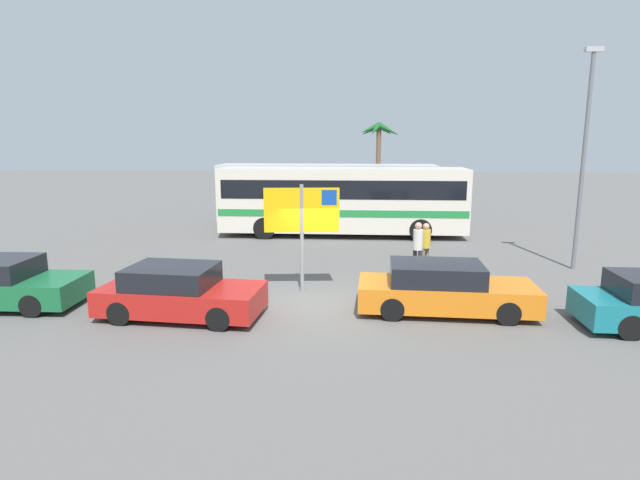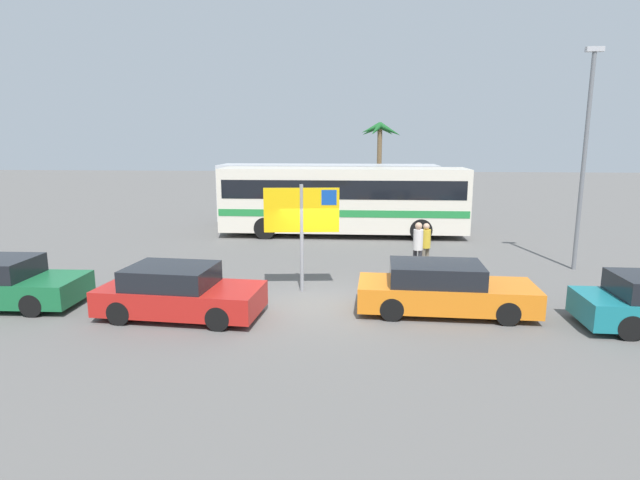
{
  "view_description": "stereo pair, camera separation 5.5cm",
  "coord_description": "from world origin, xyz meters",
  "px_view_note": "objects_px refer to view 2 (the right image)",
  "views": [
    {
      "loc": [
        0.9,
        -13.63,
        4.47
      ],
      "look_at": [
        -0.19,
        2.53,
        1.3
      ],
      "focal_mm": 28.88,
      "sensor_mm": 36.0,
      "label": 1
    },
    {
      "loc": [
        0.96,
        -13.62,
        4.47
      ],
      "look_at": [
        -0.19,
        2.53,
        1.3
      ],
      "focal_mm": 28.88,
      "sensor_mm": 36.0,
      "label": 2
    }
  ],
  "objects_px": {
    "pedestrian_by_bus": "(418,244)",
    "car_red": "(179,292)",
    "bus_front_coach": "(343,198)",
    "ferry_sign": "(303,214)",
    "car_orange": "(443,289)",
    "pedestrian_crossing_lot": "(426,243)",
    "bus_rear_coach": "(328,191)"
  },
  "relations": [
    {
      "from": "bus_front_coach",
      "to": "pedestrian_by_bus",
      "type": "height_order",
      "value": "bus_front_coach"
    },
    {
      "from": "ferry_sign",
      "to": "car_orange",
      "type": "distance_m",
      "value": 4.51
    },
    {
      "from": "car_red",
      "to": "pedestrian_crossing_lot",
      "type": "relative_size",
      "value": 2.53
    },
    {
      "from": "ferry_sign",
      "to": "pedestrian_by_bus",
      "type": "xyz_separation_m",
      "value": [
        3.6,
        2.1,
        -1.26
      ]
    },
    {
      "from": "ferry_sign",
      "to": "bus_front_coach",
      "type": "bearing_deg",
      "value": 78.65
    },
    {
      "from": "ferry_sign",
      "to": "pedestrian_by_bus",
      "type": "height_order",
      "value": "ferry_sign"
    },
    {
      "from": "car_red",
      "to": "ferry_sign",
      "type": "bearing_deg",
      "value": 44.68
    },
    {
      "from": "car_red",
      "to": "pedestrian_crossing_lot",
      "type": "height_order",
      "value": "pedestrian_crossing_lot"
    },
    {
      "from": "bus_front_coach",
      "to": "car_red",
      "type": "distance_m",
      "value": 12.31
    },
    {
      "from": "ferry_sign",
      "to": "car_red",
      "type": "xyz_separation_m",
      "value": [
        -2.95,
        -2.46,
        -1.69
      ]
    },
    {
      "from": "pedestrian_by_bus",
      "to": "bus_rear_coach",
      "type": "bearing_deg",
      "value": -133.75
    },
    {
      "from": "bus_rear_coach",
      "to": "ferry_sign",
      "type": "height_order",
      "value": "ferry_sign"
    },
    {
      "from": "ferry_sign",
      "to": "pedestrian_crossing_lot",
      "type": "height_order",
      "value": "ferry_sign"
    },
    {
      "from": "pedestrian_crossing_lot",
      "to": "car_red",
      "type": "bearing_deg",
      "value": -88.17
    },
    {
      "from": "bus_front_coach",
      "to": "car_red",
      "type": "relative_size",
      "value": 2.69
    },
    {
      "from": "pedestrian_by_bus",
      "to": "car_orange",
      "type": "bearing_deg",
      "value": 30.41
    },
    {
      "from": "pedestrian_by_bus",
      "to": "car_red",
      "type": "bearing_deg",
      "value": -28.19
    },
    {
      "from": "ferry_sign",
      "to": "car_orange",
      "type": "xyz_separation_m",
      "value": [
        3.83,
        -1.69,
        -1.69
      ]
    },
    {
      "from": "pedestrian_crossing_lot",
      "to": "pedestrian_by_bus",
      "type": "distance_m",
      "value": 0.73
    },
    {
      "from": "bus_front_coach",
      "to": "ferry_sign",
      "type": "xyz_separation_m",
      "value": [
        -0.92,
        -9.18,
        0.54
      ]
    },
    {
      "from": "ferry_sign",
      "to": "pedestrian_crossing_lot",
      "type": "distance_m",
      "value": 4.99
    },
    {
      "from": "bus_front_coach",
      "to": "ferry_sign",
      "type": "relative_size",
      "value": 3.55
    },
    {
      "from": "ferry_sign",
      "to": "car_red",
      "type": "relative_size",
      "value": 0.76
    },
    {
      "from": "bus_front_coach",
      "to": "bus_rear_coach",
      "type": "xyz_separation_m",
      "value": [
        -0.9,
        3.19,
        0.0
      ]
    },
    {
      "from": "bus_rear_coach",
      "to": "pedestrian_crossing_lot",
      "type": "distance_m",
      "value": 10.43
    },
    {
      "from": "car_orange",
      "to": "car_red",
      "type": "distance_m",
      "value": 6.82
    },
    {
      "from": "car_orange",
      "to": "pedestrian_crossing_lot",
      "type": "height_order",
      "value": "pedestrian_crossing_lot"
    },
    {
      "from": "ferry_sign",
      "to": "car_red",
      "type": "height_order",
      "value": "ferry_sign"
    },
    {
      "from": "car_orange",
      "to": "bus_rear_coach",
      "type": "bearing_deg",
      "value": 107.71
    },
    {
      "from": "bus_rear_coach",
      "to": "pedestrian_crossing_lot",
      "type": "relative_size",
      "value": 6.82
    },
    {
      "from": "pedestrian_by_bus",
      "to": "bus_front_coach",
      "type": "bearing_deg",
      "value": -132.23
    },
    {
      "from": "car_orange",
      "to": "pedestrian_by_bus",
      "type": "height_order",
      "value": "pedestrian_by_bus"
    }
  ]
}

